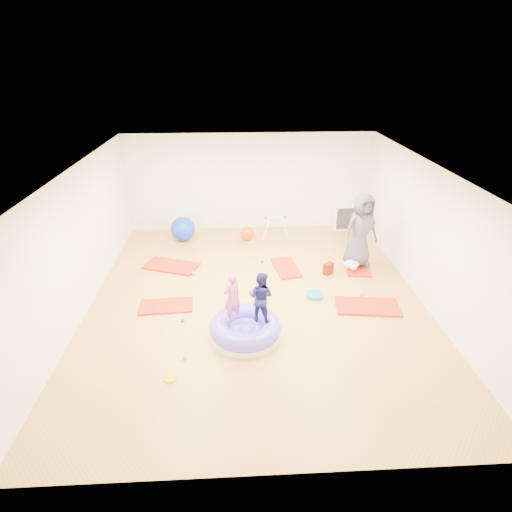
{
  "coord_description": "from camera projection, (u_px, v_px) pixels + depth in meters",
  "views": [
    {
      "loc": [
        -0.4,
        -7.2,
        4.7
      ],
      "look_at": [
        0.0,
        0.3,
        0.9
      ],
      "focal_mm": 28.0,
      "sensor_mm": 36.0,
      "label": 1
    }
  ],
  "objects": [
    {
      "name": "exercise_ball_orange",
      "position": [
        247.0,
        233.0,
        11.23
      ],
      "size": [
        0.39,
        0.39,
        0.39
      ],
      "primitive_type": "sphere",
      "color": "#E04B00",
      "rests_on": "ground"
    },
    {
      "name": "gym_mat_rear_right",
      "position": [
        357.0,
        265.0,
        9.9
      ],
      "size": [
        0.73,
        1.19,
        0.05
      ],
      "primitive_type": "cube",
      "rotation": [
        0.0,
        0.0,
        1.41
      ],
      "color": "#B43A1D",
      "rests_on": "ground"
    },
    {
      "name": "gym_mat_mid_left",
      "position": [
        171.0,
        266.0,
        9.87
      ],
      "size": [
        1.43,
        1.04,
        0.05
      ],
      "primitive_type": "cube",
      "rotation": [
        0.0,
        0.0,
        -0.34
      ],
      "color": "#B43A1D",
      "rests_on": "ground"
    },
    {
      "name": "yellow_toy",
      "position": [
        170.0,
        378.0,
        6.46
      ],
      "size": [
        0.2,
        0.2,
        0.03
      ],
      "primitive_type": "cylinder",
      "color": "#E3B407",
      "rests_on": "ground"
    },
    {
      "name": "child_navy",
      "position": [
        261.0,
        295.0,
        7.11
      ],
      "size": [
        0.59,
        0.55,
        0.98
      ],
      "primitive_type": "imported",
      "rotation": [
        0.0,
        0.0,
        2.67
      ],
      "color": "navy",
      "rests_on": "inflatable_cushion"
    },
    {
      "name": "adult_caregiver",
      "position": [
        361.0,
        230.0,
        9.5
      ],
      "size": [
        1.03,
        0.84,
        1.82
      ],
      "primitive_type": "imported",
      "rotation": [
        0.0,
        0.0,
        0.33
      ],
      "color": "#474554",
      "rests_on": "gym_mat_rear_right"
    },
    {
      "name": "exercise_ball_blue",
      "position": [
        183.0,
        229.0,
        11.16
      ],
      "size": [
        0.68,
        0.68,
        0.68
      ],
      "primitive_type": "sphere",
      "color": "#1234D5",
      "rests_on": "ground"
    },
    {
      "name": "inflatable_cushion",
      "position": [
        245.0,
        329.0,
        7.37
      ],
      "size": [
        1.32,
        1.32,
        0.42
      ],
      "rotation": [
        0.0,
        0.0,
        0.17
      ],
      "color": "white",
      "rests_on": "ground"
    },
    {
      "name": "infant_play_gym",
      "position": [
        275.0,
        223.0,
        11.41
      ],
      "size": [
        0.75,
        0.71,
        0.58
      ],
      "rotation": [
        0.0,
        0.0,
        0.24
      ],
      "color": "white",
      "rests_on": "ground"
    },
    {
      "name": "gym_mat_right",
      "position": [
        367.0,
        306.0,
        8.28
      ],
      "size": [
        1.37,
        0.81,
        0.05
      ],
      "primitive_type": "cube",
      "rotation": [
        0.0,
        0.0,
        -0.13
      ],
      "color": "#B43A1D",
      "rests_on": "ground"
    },
    {
      "name": "balance_disc",
      "position": [
        315.0,
        295.0,
        8.65
      ],
      "size": [
        0.37,
        0.37,
        0.08
      ],
      "primitive_type": "cylinder",
      "color": "teal",
      "rests_on": "ground"
    },
    {
      "name": "child_pink",
      "position": [
        232.0,
        295.0,
        7.09
      ],
      "size": [
        0.43,
        0.41,
        1.0
      ],
      "primitive_type": "imported",
      "rotation": [
        0.0,
        0.0,
        3.79
      ],
      "color": "#DA5C9D",
      "rests_on": "inflatable_cushion"
    },
    {
      "name": "gym_mat_center_back",
      "position": [
        286.0,
        268.0,
        9.79
      ],
      "size": [
        0.69,
        1.13,
        0.04
      ],
      "primitive_type": "cube",
      "rotation": [
        0.0,
        0.0,
        1.73
      ],
      "color": "#B43A1D",
      "rests_on": "ground"
    },
    {
      "name": "cube_shelf",
      "position": [
        346.0,
        217.0,
        11.9
      ],
      "size": [
        0.76,
        0.37,
        0.76
      ],
      "color": "white",
      "rests_on": "ground"
    },
    {
      "name": "ball_pit_balls",
      "position": [
        240.0,
        302.0,
        8.41
      ],
      "size": [
        3.87,
        3.56,
        0.08
      ],
      "color": "#E3B407",
      "rests_on": "ground"
    },
    {
      "name": "gym_mat_front_left",
      "position": [
        166.0,
        306.0,
        8.3
      ],
      "size": [
        1.13,
        0.61,
        0.05
      ],
      "primitive_type": "cube",
      "rotation": [
        0.0,
        0.0,
        0.06
      ],
      "color": "#B43A1D",
      "rests_on": "ground"
    },
    {
      "name": "infant",
      "position": [
        352.0,
        265.0,
        9.63
      ],
      "size": [
        0.38,
        0.39,
        0.23
      ],
      "color": "silver",
      "rests_on": "gym_mat_rear_right"
    },
    {
      "name": "room",
      "position": [
        257.0,
        240.0,
        7.92
      ],
      "size": [
        7.01,
        8.01,
        2.81
      ],
      "color": "tan",
      "rests_on": "ground"
    },
    {
      "name": "backpack",
      "position": [
        328.0,
        268.0,
        9.51
      ],
      "size": [
        0.28,
        0.27,
        0.28
      ],
      "primitive_type": "cube",
      "rotation": [
        0.0,
        0.0,
        0.68
      ],
      "color": "#B12506",
      "rests_on": "ground"
    }
  ]
}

